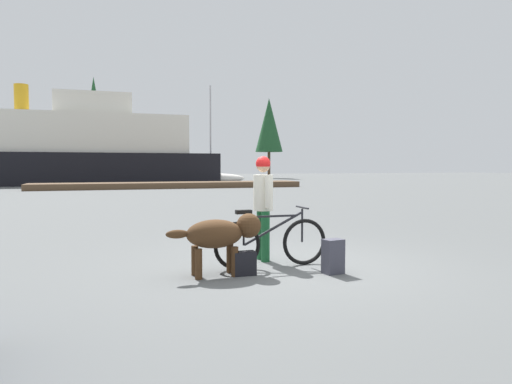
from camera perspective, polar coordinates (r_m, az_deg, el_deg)
ground_plane at (r=7.27m, az=4.27°, el=-9.07°), size 160.00×160.00×0.00m
bicycle at (r=7.14m, az=1.81°, el=-6.10°), size 1.81×0.44×0.92m
person_cyclist at (r=7.58m, az=0.88°, el=-0.75°), size 0.32×0.53×1.70m
dog at (r=6.60m, az=-4.30°, el=-5.16°), size 1.36×0.47×0.87m
backpack at (r=6.84m, az=9.39°, el=-7.76°), size 0.31×0.24×0.50m
handbag_pannier at (r=6.67m, az=-1.47°, el=-8.70°), size 0.32×0.19×0.34m
dock_pier at (r=33.00m, az=-10.40°, el=0.83°), size 18.37×2.71×0.40m
ferry_boat at (r=42.64m, az=-22.37°, el=4.70°), size 25.23×8.44×8.18m
sailboat_moored at (r=40.53m, az=-5.55°, el=1.76°), size 6.07×1.70×8.41m
pine_tree_center at (r=55.90m, az=-19.15°, el=8.77°), size 2.82×2.82×11.44m
pine_tree_far_right at (r=58.31m, az=1.60°, el=8.14°), size 3.39×3.39×9.87m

